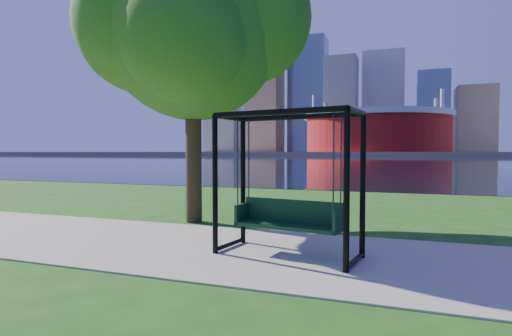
% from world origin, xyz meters
% --- Properties ---
extents(ground, '(900.00, 900.00, 0.00)m').
position_xyz_m(ground, '(0.00, 0.00, 0.00)').
color(ground, '#1E5114').
rests_on(ground, ground).
extents(path, '(120.00, 4.00, 0.03)m').
position_xyz_m(path, '(0.00, -0.50, 0.01)').
color(path, '#9E937F').
rests_on(path, ground).
extents(river, '(900.00, 180.00, 0.02)m').
position_xyz_m(river, '(0.00, 102.00, 0.01)').
color(river, black).
rests_on(river, ground).
extents(far_bank, '(900.00, 228.00, 2.00)m').
position_xyz_m(far_bank, '(0.00, 306.00, 1.00)').
color(far_bank, '#937F60').
rests_on(far_bank, ground).
extents(stadium, '(83.00, 83.00, 32.00)m').
position_xyz_m(stadium, '(-10.00, 235.00, 14.23)').
color(stadium, maroon).
rests_on(stadium, far_bank).
extents(skyline, '(392.00, 66.00, 96.50)m').
position_xyz_m(skyline, '(-4.27, 319.39, 35.89)').
color(skyline, gray).
rests_on(skyline, far_bank).
extents(swing, '(2.71, 1.50, 2.63)m').
position_xyz_m(swing, '(0.60, -0.57, 1.27)').
color(swing, black).
rests_on(swing, ground).
extents(park_tree, '(6.12, 5.53, 7.60)m').
position_xyz_m(park_tree, '(-2.80, 2.10, 5.28)').
color(park_tree, '#2D2313').
rests_on(park_tree, ground).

